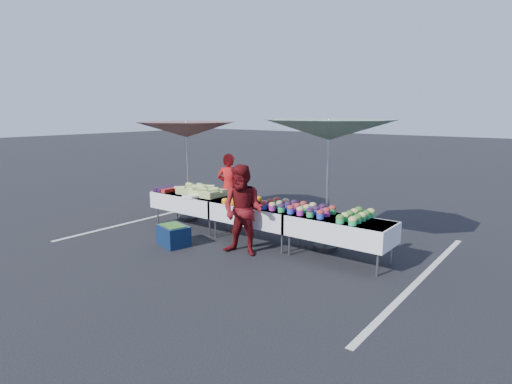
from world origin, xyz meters
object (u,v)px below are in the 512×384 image
Objects in this scene: table_right at (339,228)px; umbrella_left at (187,130)px; umbrella_right at (329,131)px; customer at (243,210)px; storage_bin at (173,235)px; table_left at (192,201)px; vendor at (229,187)px; table_center at (256,213)px.

umbrella_left is at bearing 174.46° from table_right.
umbrella_right is at bearing 0.00° from umbrella_left.
umbrella_right is at bearing 36.45° from customer.
table_left is at bearing 135.45° from storage_bin.
storage_bin is (0.69, -1.17, -0.38)m from table_left.
table_left is at bearing 54.31° from vendor.
vendor reaches higher than table_left.
umbrella_left reaches higher than storage_bin.
umbrella_right reaches higher than table_left.
customer is at bearing -153.71° from table_right.
storage_bin is (-1.39, -0.42, -0.61)m from customer.
vendor is (0.28, 0.94, 0.21)m from table_left.
table_left is 0.61× the size of umbrella_right.
table_right is at bearing 15.24° from customer.
umbrella_right reaches higher than customer.
table_left reaches higher than storage_bin.
table_center is 1.00× the size of table_right.
storage_bin is at bearing -59.33° from table_left.
customer reaches higher than storage_bin.
table_center is 1.65m from storage_bin.
table_right is 3.46m from vendor.
umbrella_left is (-4.12, 0.40, 1.53)m from table_right.
umbrella_right is (2.86, -0.54, 1.41)m from vendor.
umbrella_right reaches higher than umbrella_left.
table_center is at bearing -9.76° from umbrella_left.
table_left is 3.60m from table_right.
umbrella_right is (1.05, 1.15, 1.39)m from customer.
table_right is 1.17× the size of vendor.
vendor is at bearing 34.01° from umbrella_left.
customer is 1.57m from storage_bin.
umbrella_right is (1.34, 0.40, 1.62)m from table_center.
vendor is at bearing 125.79° from customer.
table_center is 1.80m from table_right.
storage_bin is at bearing -174.15° from customer.
umbrella_right reaches higher than table_right.
table_right is 0.73× the size of umbrella_left.
table_right is at bearing -5.54° from umbrella_left.
table_center is (1.80, 0.00, 0.00)m from table_left.
table_right is 0.61× the size of umbrella_right.
table_left is 1.00× the size of table_right.
storage_bin is (-2.44, -1.57, -1.99)m from umbrella_right.
table_right is 4.42m from umbrella_left.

